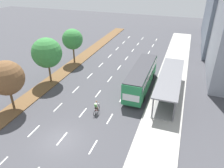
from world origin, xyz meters
name	(u,v)px	position (x,y,z in m)	size (l,w,h in m)	color
ground_plane	(61,140)	(0.00, 0.00, 0.00)	(140.00, 140.00, 0.00)	#424247
median_strip	(79,60)	(-8.30, 20.00, 0.06)	(2.60, 52.00, 0.12)	brown
sidewalk_right	(173,73)	(9.25, 20.00, 0.07)	(4.50, 52.00, 0.15)	#ADAAA3
lane_divider_left	(96,70)	(-3.50, 16.99, 0.00)	(0.14, 44.99, 0.01)	white
lane_divider_center	(115,73)	(0.00, 16.99, 0.00)	(0.14, 44.99, 0.01)	white
lane_divider_right	(135,76)	(3.50, 16.99, 0.00)	(0.14, 44.99, 0.01)	white
bus_shelter	(172,84)	(9.53, 12.68, 1.87)	(2.90, 12.69, 2.86)	gray
bus	(141,76)	(5.25, 13.32, 2.07)	(2.54, 11.29, 3.37)	#28844C
cyclist	(96,108)	(1.61, 5.53, 0.79)	(0.46, 1.82, 1.71)	black
median_tree_nearest	(6,78)	(-8.33, 2.83, 4.38)	(4.07, 4.07, 6.30)	brown
median_tree_second	(47,53)	(-8.31, 10.78, 4.69)	(4.39, 4.39, 6.77)	brown
median_tree_third	(73,39)	(-8.51, 18.73, 4.46)	(3.64, 3.64, 6.17)	brown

